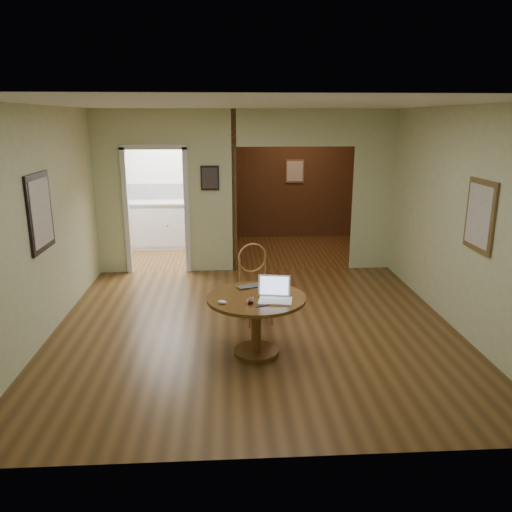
{
  "coord_description": "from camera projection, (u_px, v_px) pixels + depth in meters",
  "views": [
    {
      "loc": [
        -0.34,
        -5.8,
        2.54
      ],
      "look_at": [
        -0.0,
        -0.2,
        0.99
      ],
      "focal_mm": 35.0,
      "sensor_mm": 36.0,
      "label": 1
    }
  ],
  "objects": [
    {
      "name": "floor",
      "position": [
        255.0,
        328.0,
        6.27
      ],
      "size": [
        5.0,
        5.0,
        0.0
      ],
      "primitive_type": "plane",
      "color": "#4A3115",
      "rests_on": "ground"
    },
    {
      "name": "room_shell",
      "position": [
        219.0,
        192.0,
        8.89
      ],
      "size": [
        5.2,
        7.5,
        5.0
      ],
      "color": "white",
      "rests_on": "ground"
    },
    {
      "name": "dining_table",
      "position": [
        256.0,
        312.0,
        5.46
      ],
      "size": [
        1.08,
        1.08,
        0.67
      ],
      "rotation": [
        0.0,
        0.0,
        0.21
      ],
      "color": "brown",
      "rests_on": "ground"
    },
    {
      "name": "chair",
      "position": [
        255.0,
        279.0,
        6.37
      ],
      "size": [
        0.54,
        0.54,
        1.01
      ],
      "rotation": [
        0.0,
        0.0,
        0.3
      ],
      "color": "olive",
      "rests_on": "ground"
    },
    {
      "name": "open_laptop",
      "position": [
        275.0,
        294.0,
        5.32
      ],
      "size": [
        0.38,
        0.35,
        0.24
      ],
      "rotation": [
        0.0,
        0.0,
        -0.18
      ],
      "color": "white",
      "rests_on": "dining_table"
    },
    {
      "name": "closed_laptop",
      "position": [
        252.0,
        287.0,
        5.68
      ],
      "size": [
        0.37,
        0.31,
        0.02
      ],
      "primitive_type": "imported",
      "rotation": [
        0.0,
        0.0,
        0.41
      ],
      "color": "#AAAAAF",
      "rests_on": "dining_table"
    },
    {
      "name": "mouse",
      "position": [
        222.0,
        302.0,
        5.2
      ],
      "size": [
        0.11,
        0.09,
        0.04
      ],
      "primitive_type": "ellipsoid",
      "rotation": [
        0.0,
        0.0,
        -0.36
      ],
      "color": "white",
      "rests_on": "dining_table"
    },
    {
      "name": "wine_glass",
      "position": [
        251.0,
        300.0,
        5.18
      ],
      "size": [
        0.08,
        0.08,
        0.09
      ],
      "primitive_type": null,
      "color": "white",
      "rests_on": "dining_table"
    },
    {
      "name": "pen",
      "position": [
        263.0,
        306.0,
        5.13
      ],
      "size": [
        0.15,
        0.06,
        0.01
      ],
      "primitive_type": "cylinder",
      "rotation": [
        0.0,
        1.57,
        0.32
      ],
      "color": "#0C0F55",
      "rests_on": "dining_table"
    },
    {
      "name": "kitchen_cabinet",
      "position": [
        177.0,
        224.0,
        10.11
      ],
      "size": [
        2.06,
        0.6,
        0.94
      ],
      "color": "white",
      "rests_on": "ground"
    },
    {
      "name": "grocery_bag",
      "position": [
        205.0,
        193.0,
        9.98
      ],
      "size": [
        0.34,
        0.3,
        0.31
      ],
      "primitive_type": "ellipsoid",
      "rotation": [
        0.0,
        0.0,
        0.1
      ],
      "color": "beige",
      "rests_on": "kitchen_cabinet"
    }
  ]
}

